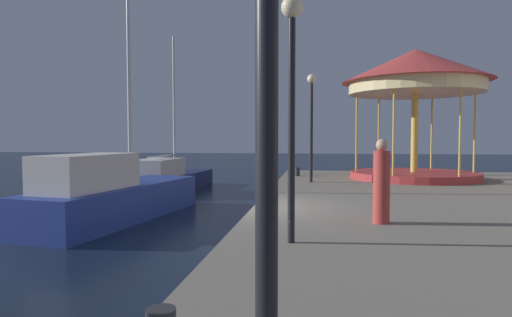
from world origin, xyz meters
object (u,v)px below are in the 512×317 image
sailboat_blue (112,196)px  person_by_the_water (381,184)px  lamp_post_mid_promenade (292,74)px  bollard_south (297,172)px  sailboat_navy (168,178)px  carousel (415,83)px  lamp_post_far_end (312,108)px

sailboat_blue → person_by_the_water: (7.49, -3.33, 0.82)m
lamp_post_mid_promenade → bollard_south: bearing=92.2°
sailboat_blue → sailboat_navy: (-0.85, 7.49, -0.18)m
lamp_post_mid_promenade → carousel: bearing=69.7°
lamp_post_far_end → lamp_post_mid_promenade: bearing=-91.0°
bollard_south → lamp_post_mid_promenade: bearing=-87.8°
sailboat_navy → lamp_post_far_end: 7.93m
person_by_the_water → bollard_south: bearing=101.5°
carousel → sailboat_blue: bearing=-146.3°
sailboat_navy → bollard_south: 6.13m
lamp_post_mid_promenade → bollard_south: lamp_post_mid_promenade is taller
sailboat_blue → lamp_post_far_end: sailboat_blue is taller
sailboat_navy → lamp_post_far_end: sailboat_navy is taller
sailboat_navy → lamp_post_mid_promenade: (6.61, -12.74, 2.98)m
person_by_the_water → carousel: bearing=74.8°
carousel → lamp_post_mid_promenade: bearing=-110.3°
sailboat_blue → bollard_south: size_ratio=18.24×
sailboat_navy → person_by_the_water: (8.34, -10.83, 0.99)m
lamp_post_mid_promenade → person_by_the_water: 3.26m
sailboat_blue → person_by_the_water: size_ratio=4.22×
carousel → person_by_the_water: carousel is taller
sailboat_blue → bollard_south: bearing=55.2°
lamp_post_mid_promenade → bollard_south: size_ratio=10.15×
sailboat_blue → lamp_post_mid_promenade: (5.76, -5.25, 2.81)m
sailboat_blue → sailboat_navy: sailboat_navy is taller
carousel → person_by_the_water: 11.01m
lamp_post_far_end → sailboat_navy: bearing=158.3°
lamp_post_mid_promenade → person_by_the_water: bearing=48.0°
sailboat_navy → lamp_post_far_end: size_ratio=1.77×
sailboat_blue → lamp_post_mid_promenade: bearing=-42.3°
lamp_post_far_end → bollard_south: size_ratio=10.55×
sailboat_navy → person_by_the_water: sailboat_navy is taller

